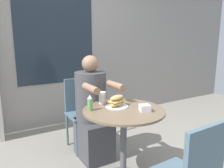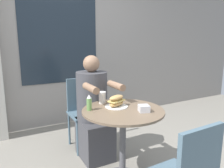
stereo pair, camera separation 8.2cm
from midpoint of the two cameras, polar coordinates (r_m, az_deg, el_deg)
The scene contains 8 objects.
storefront_wall at distance 3.56m, azimuth -14.32°, elevation 11.90°, with size 8.00×0.09×2.80m.
cafe_table at distance 2.07m, azimuth 1.89°, elevation -11.69°, with size 0.75×0.75×0.73m.
diner_chair at distance 2.82m, azimuth -9.03°, elevation -5.75°, with size 0.39×0.39×0.87m.
seated_diner at distance 2.52m, azimuth -6.07°, elevation -7.99°, with size 0.36×0.63×1.18m.
sandwich_on_plate at distance 2.06m, azimuth 0.15°, elevation -4.67°, with size 0.22×0.22×0.11m.
drink_cup at distance 2.17m, azimuth -3.66°, elevation -3.59°, with size 0.07×0.07×0.12m.
napkin_box at distance 1.95m, azimuth 7.37°, elevation -6.26°, with size 0.12×0.12×0.06m.
condiment_bottle at distance 1.96m, azimuth -6.96°, elevation -4.96°, with size 0.05×0.05×0.14m.
Camera 1 is at (-1.07, -1.58, 1.34)m, focal length 35.00 mm.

